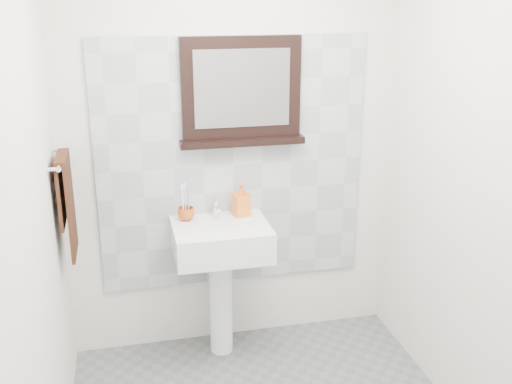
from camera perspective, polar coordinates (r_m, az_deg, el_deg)
back_wall at (r=3.56m, az=-2.27°, el=4.23°), size 2.00×0.01×2.50m
front_wall at (r=1.61m, az=13.30°, el=-14.87°), size 2.00×0.01×2.50m
left_wall at (r=2.48m, az=-20.50°, el=-3.39°), size 0.01×2.20×2.50m
right_wall at (r=2.95m, az=21.53°, el=-0.07°), size 0.01×2.20×2.50m
splashback at (r=3.57m, az=-2.21°, el=2.63°), size 1.60×0.02×1.50m
pedestal_sink at (r=3.52m, az=-3.35°, el=-5.87°), size 0.55×0.44×0.96m
toothbrush_cup at (r=3.51m, az=-6.67°, el=-2.08°), size 0.11×0.11×0.08m
toothbrushes at (r=3.49m, az=-6.74°, el=-0.77°), size 0.05×0.04×0.21m
soap_dispenser at (r=3.54m, az=-1.44°, el=-0.73°), size 0.11×0.11×0.20m
framed_mirror at (r=3.46m, az=-1.40°, el=9.34°), size 0.73×0.11×0.62m
towel_bar at (r=3.23m, az=-18.09°, el=3.01°), size 0.07×0.40×0.03m
hand_towel at (r=3.28m, az=-17.61°, el=-0.52°), size 0.06×0.30×0.55m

